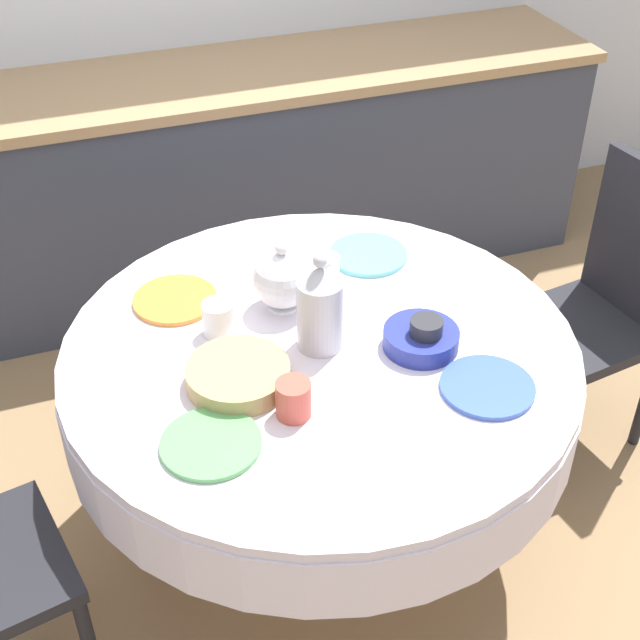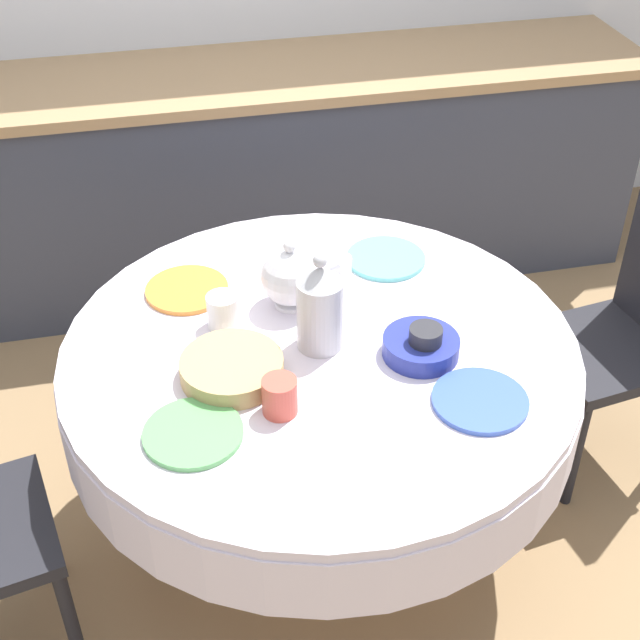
% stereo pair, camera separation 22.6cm
% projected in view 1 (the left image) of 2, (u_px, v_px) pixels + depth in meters
% --- Properties ---
extents(ground_plane, '(12.00, 12.00, 0.00)m').
position_uv_depth(ground_plane, '(320.00, 527.00, 2.74)').
color(ground_plane, '#8E704C').
extents(kitchen_counter, '(3.24, 0.64, 0.90)m').
position_uv_depth(kitchen_counter, '(196.00, 184.00, 3.58)').
color(kitchen_counter, '#383D4C').
rests_on(kitchen_counter, ground_plane).
extents(dining_table, '(1.36, 1.36, 0.72)m').
position_uv_depth(dining_table, '(320.00, 380.00, 2.38)').
color(dining_table, tan).
rests_on(dining_table, ground_plane).
extents(chair_left, '(0.45, 0.45, 0.96)m').
position_uv_depth(chair_left, '(605.00, 299.00, 2.82)').
color(chair_left, black).
rests_on(chair_left, ground_plane).
extents(plate_near_left, '(0.23, 0.23, 0.01)m').
position_uv_depth(plate_near_left, '(211.00, 444.00, 2.01)').
color(plate_near_left, '#5BA85B').
rests_on(plate_near_left, dining_table).
extents(cup_near_left, '(0.08, 0.08, 0.09)m').
position_uv_depth(cup_near_left, '(293.00, 399.00, 2.07)').
color(cup_near_left, '#CC4C3D').
rests_on(cup_near_left, dining_table).
extents(plate_near_right, '(0.23, 0.23, 0.01)m').
position_uv_depth(plate_near_right, '(487.00, 387.00, 2.17)').
color(plate_near_right, '#3856AD').
rests_on(plate_near_right, dining_table).
extents(cup_near_right, '(0.08, 0.08, 0.09)m').
position_uv_depth(cup_near_right, '(426.00, 335.00, 2.27)').
color(cup_near_right, '#28282D').
rests_on(cup_near_right, dining_table).
extents(plate_far_left, '(0.23, 0.23, 0.01)m').
position_uv_depth(plate_far_left, '(175.00, 300.00, 2.46)').
color(plate_far_left, orange).
rests_on(plate_far_left, dining_table).
extents(cup_far_left, '(0.08, 0.08, 0.09)m').
position_uv_depth(cup_far_left, '(219.00, 319.00, 2.32)').
color(cup_far_left, white).
rests_on(cup_far_left, dining_table).
extents(plate_far_right, '(0.23, 0.23, 0.01)m').
position_uv_depth(plate_far_right, '(368.00, 255.00, 2.64)').
color(plate_far_right, '#60BCB7').
rests_on(plate_far_right, dining_table).
extents(cup_far_right, '(0.08, 0.08, 0.09)m').
position_uv_depth(cup_far_right, '(325.00, 272.00, 2.50)').
color(cup_far_right, white).
rests_on(cup_far_right, dining_table).
extents(coffee_carafe, '(0.12, 0.12, 0.28)m').
position_uv_depth(coffee_carafe, '(318.00, 308.00, 2.24)').
color(coffee_carafe, '#B2B2B7').
rests_on(coffee_carafe, dining_table).
extents(teapot, '(0.22, 0.16, 0.21)m').
position_uv_depth(teapot, '(283.00, 279.00, 2.39)').
color(teapot, white).
rests_on(teapot, dining_table).
extents(bread_basket, '(0.26, 0.26, 0.05)m').
position_uv_depth(bread_basket, '(238.00, 375.00, 2.17)').
color(bread_basket, tan).
rests_on(bread_basket, dining_table).
extents(fruit_bowl, '(0.20, 0.20, 0.05)m').
position_uv_depth(fruit_bowl, '(421.00, 339.00, 2.29)').
color(fruit_bowl, navy).
rests_on(fruit_bowl, dining_table).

